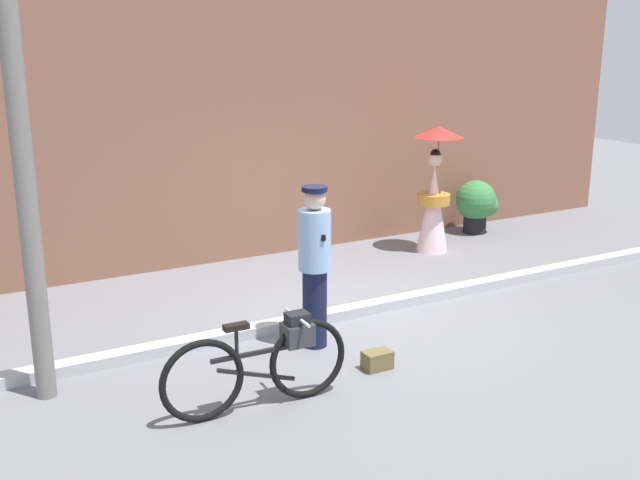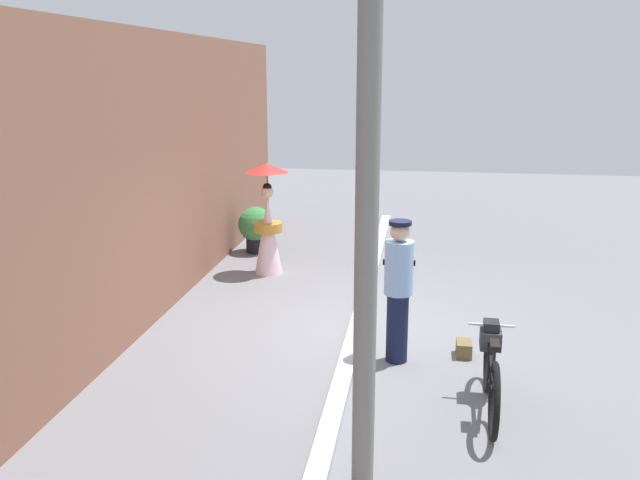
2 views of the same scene
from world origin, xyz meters
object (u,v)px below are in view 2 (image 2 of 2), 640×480
at_px(bicycle_near_officer, 491,369).
at_px(person_officer, 398,287).
at_px(backpack_on_pavement, 464,348).
at_px(utility_pole, 367,212).
at_px(potted_plant_by_door, 257,227).
at_px(person_with_parasol, 268,221).

xyz_separation_m(bicycle_near_officer, person_officer, (1.06, 1.00, 0.49)).
xyz_separation_m(bicycle_near_officer, backpack_on_pavement, (1.32, 0.18, -0.34)).
relative_size(backpack_on_pavement, utility_pole, 0.06).
distance_m(bicycle_near_officer, person_officer, 1.54).
bearing_deg(potted_plant_by_door, bicycle_near_officer, -145.75).
distance_m(bicycle_near_officer, potted_plant_by_door, 6.90).
xyz_separation_m(person_with_parasol, backpack_on_pavement, (-3.07, -3.17, -0.83)).
xyz_separation_m(potted_plant_by_door, utility_pole, (-7.38, -2.72, 1.90)).
distance_m(person_officer, potted_plant_by_door, 5.49).
bearing_deg(potted_plant_by_door, person_officer, -148.21).
height_order(bicycle_near_officer, person_with_parasol, person_with_parasol).
relative_size(bicycle_near_officer, utility_pole, 0.37).
bearing_deg(bicycle_near_officer, backpack_on_pavement, 7.83).
height_order(person_officer, potted_plant_by_door, person_officer).
bearing_deg(potted_plant_by_door, person_with_parasol, -157.90).
distance_m(bicycle_near_officer, backpack_on_pavement, 1.38).
xyz_separation_m(backpack_on_pavement, utility_pole, (-3.00, 0.99, 2.30)).
height_order(bicycle_near_officer, utility_pole, utility_pole).
bearing_deg(utility_pole, person_officer, -3.46).
bearing_deg(person_with_parasol, person_officer, -144.87).
relative_size(bicycle_near_officer, potted_plant_by_door, 1.98).
bearing_deg(backpack_on_pavement, bicycle_near_officer, -172.17).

